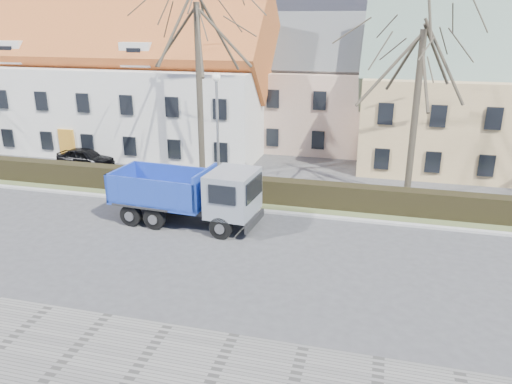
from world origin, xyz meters
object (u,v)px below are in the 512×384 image
(cart_frame, at_px, (136,196))
(streetlight, at_px, (218,134))
(parked_car_a, at_px, (85,158))
(dump_truck, at_px, (181,194))

(cart_frame, bearing_deg, streetlight, 33.51)
(cart_frame, distance_m, parked_car_a, 8.26)
(dump_truck, bearing_deg, parked_car_a, 147.84)
(cart_frame, relative_size, parked_car_a, 0.19)
(dump_truck, xyz_separation_m, cart_frame, (-3.61, 2.15, -1.15))
(streetlight, height_order, cart_frame, streetlight)
(dump_truck, xyz_separation_m, parked_car_a, (-10.00, 7.38, -0.83))
(streetlight, bearing_deg, cart_frame, -146.49)
(dump_truck, distance_m, parked_car_a, 12.45)
(dump_truck, relative_size, parked_car_a, 1.91)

